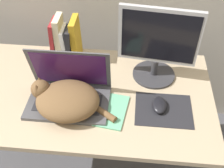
{
  "coord_description": "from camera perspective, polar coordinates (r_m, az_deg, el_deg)",
  "views": [
    {
      "loc": [
        0.22,
        -0.63,
        1.74
      ],
      "look_at": [
        0.13,
        0.33,
        0.83
      ],
      "focal_mm": 45.0,
      "sensor_mm": 36.0,
      "label": 1
    }
  ],
  "objects": [
    {
      "name": "external_monitor",
      "position": [
        1.42,
        9.26,
        7.89
      ],
      "size": [
        0.4,
        0.23,
        0.4
      ],
      "color": "#333338",
      "rests_on": "desk"
    },
    {
      "name": "laptop",
      "position": [
        1.38,
        -8.75,
        -1.61
      ],
      "size": [
        0.39,
        0.26,
        0.27
      ],
      "color": "#4C4C51",
      "rests_on": "desk"
    },
    {
      "name": "mousepad",
      "position": [
        1.37,
        10.42,
        -5.16
      ],
      "size": [
        0.27,
        0.21,
        0.0
      ],
      "color": "#232328",
      "rests_on": "desk"
    },
    {
      "name": "book_row",
      "position": [
        1.6,
        -9.31,
        8.81
      ],
      "size": [
        0.16,
        0.16,
        0.26
      ],
      "color": "maroon",
      "rests_on": "desk"
    },
    {
      "name": "notepad",
      "position": [
        1.35,
        -1.51,
        -5.15
      ],
      "size": [
        0.23,
        0.24,
        0.01
      ],
      "color": "#6BBC93",
      "rests_on": "desk"
    },
    {
      "name": "desk",
      "position": [
        1.49,
        -4.7,
        -3.65
      ],
      "size": [
        1.27,
        0.73,
        0.73
      ],
      "color": "tan",
      "rests_on": "ground_plane"
    },
    {
      "name": "cat",
      "position": [
        1.33,
        -9.35,
        -3.13
      ],
      "size": [
        0.42,
        0.26,
        0.14
      ],
      "color": "brown",
      "rests_on": "desk"
    },
    {
      "name": "computer_mouse",
      "position": [
        1.36,
        9.58,
        -4.19
      ],
      "size": [
        0.07,
        0.11,
        0.03
      ],
      "color": "black",
      "rests_on": "mousepad"
    }
  ]
}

